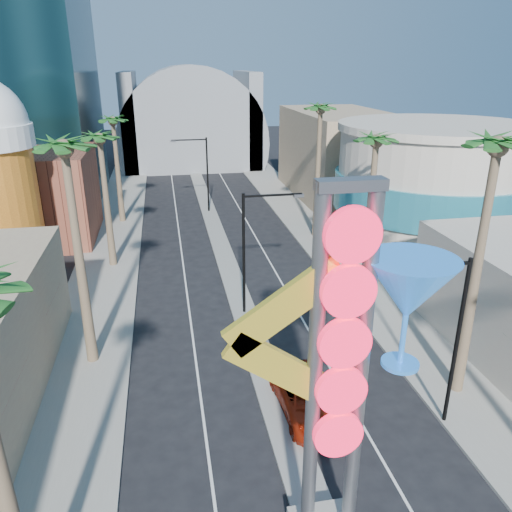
{
  "coord_description": "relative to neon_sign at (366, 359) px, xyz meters",
  "views": [
    {
      "loc": [
        -4.53,
        -8.48,
        15.21
      ],
      "look_at": [
        0.49,
        18.49,
        4.56
      ],
      "focal_mm": 35.0,
      "sensor_mm": 36.0,
      "label": 1
    }
  ],
  "objects": [
    {
      "name": "streetlight_2",
      "position": [
        5.91,
        5.04,
        -2.47
      ],
      "size": [
        3.45,
        0.25,
        8.0
      ],
      "color": "black",
      "rests_on": "ground"
    },
    {
      "name": "turquoise_building",
      "position": [
        17.18,
        27.04,
        -2.06
      ],
      "size": [
        16.6,
        16.6,
        10.6
      ],
      "color": "#BCAD9F",
      "rests_on": "ground"
    },
    {
      "name": "palm_1",
      "position": [
        -9.82,
        13.04,
        3.52
      ],
      "size": [
        2.4,
        2.4,
        12.7
      ],
      "color": "brown",
      "rests_on": "ground"
    },
    {
      "name": "brick_filler_west",
      "position": [
        -16.82,
        35.04,
        -3.31
      ],
      "size": [
        10.0,
        10.0,
        8.0
      ],
      "primitive_type": "cube",
      "color": "brown",
      "rests_on": "ground"
    },
    {
      "name": "filler_east",
      "position": [
        15.18,
        45.04,
        -2.31
      ],
      "size": [
        10.0,
        20.0,
        10.0
      ],
      "primitive_type": "cube",
      "color": "#9D8065",
      "rests_on": "ground"
    },
    {
      "name": "palm_3",
      "position": [
        -9.82,
        39.04,
        2.17
      ],
      "size": [
        2.4,
        2.4,
        11.2
      ],
      "color": "brown",
      "rests_on": "ground"
    },
    {
      "name": "median",
      "position": [
        -0.82,
        35.04,
        -7.23
      ],
      "size": [
        1.6,
        84.0,
        0.15
      ],
      "primitive_type": "cube",
      "color": "gray",
      "rests_on": "ground"
    },
    {
      "name": "palm_7",
      "position": [
        8.18,
        31.04,
        3.52
      ],
      "size": [
        2.4,
        2.4,
        12.7
      ],
      "color": "brown",
      "rests_on": "ground"
    },
    {
      "name": "palm_2",
      "position": [
        -9.82,
        27.04,
        2.17
      ],
      "size": [
        2.4,
        2.4,
        11.2
      ],
      "color": "brown",
      "rests_on": "ground"
    },
    {
      "name": "red_pickup",
      "position": [
        0.52,
        6.81,
        -6.53
      ],
      "size": [
        2.77,
        5.7,
        1.56
      ],
      "primitive_type": "imported",
      "rotation": [
        0.0,
        0.0,
        0.03
      ],
      "color": "#A9250D",
      "rests_on": "ground"
    },
    {
      "name": "sidewalk_east",
      "position": [
        8.68,
        32.04,
        -7.23
      ],
      "size": [
        5.0,
        100.0,
        0.15
      ],
      "primitive_type": "cube",
      "color": "gray",
      "rests_on": "ground"
    },
    {
      "name": "pedestrian_b",
      "position": [
        7.1,
        20.44,
        -6.17
      ],
      "size": [
        1.08,
        0.91,
        1.98
      ],
      "primitive_type": "imported",
      "rotation": [
        0.0,
        0.0,
        2.96
      ],
      "color": "gray",
      "rests_on": "sidewalk_east"
    },
    {
      "name": "palm_5",
      "position": [
        8.18,
        7.04,
        3.96
      ],
      "size": [
        2.4,
        2.4,
        13.2
      ],
      "color": "brown",
      "rests_on": "ground"
    },
    {
      "name": "canopy",
      "position": [
        -0.82,
        69.04,
        -3.0
      ],
      "size": [
        22.0,
        16.0,
        22.0
      ],
      "color": "slate",
      "rests_on": "ground"
    },
    {
      "name": "streetlight_0",
      "position": [
        -0.27,
        17.04,
        -2.43
      ],
      "size": [
        3.79,
        0.25,
        8.0
      ],
      "color": "black",
      "rests_on": "ground"
    },
    {
      "name": "sidewalk_west",
      "position": [
        -10.32,
        32.04,
        -7.23
      ],
      "size": [
        5.0,
        100.0,
        0.15
      ],
      "primitive_type": "cube",
      "color": "gray",
      "rests_on": "ground"
    },
    {
      "name": "neon_sign",
      "position": [
        0.0,
        0.0,
        0.0
      ],
      "size": [
        6.53,
        2.6,
        12.55
      ],
      "color": "gray",
      "rests_on": "ground"
    },
    {
      "name": "streetlight_1",
      "position": [
        -1.36,
        41.04,
        -2.43
      ],
      "size": [
        3.79,
        0.25,
        8.0
      ],
      "color": "black",
      "rests_on": "ground"
    },
    {
      "name": "palm_6",
      "position": [
        8.18,
        19.04,
        2.62
      ],
      "size": [
        2.4,
        2.4,
        11.7
      ],
      "color": "brown",
      "rests_on": "ground"
    }
  ]
}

